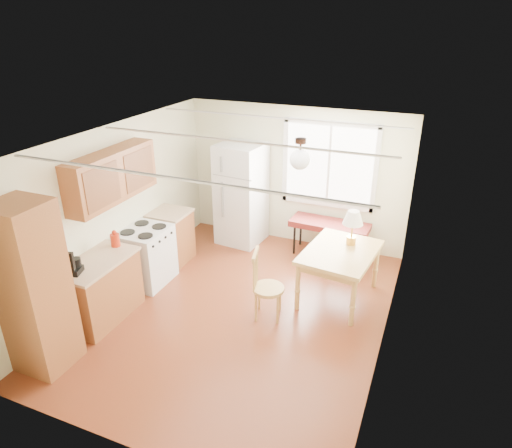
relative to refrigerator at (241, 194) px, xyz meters
The scene contains 11 objects.
room_shell 2.33m from the refrigerator, 66.97° to the right, with size 4.60×5.60×2.62m.
kitchen_run 2.87m from the refrigerator, 106.47° to the right, with size 0.65×3.40×2.20m.
window_unit 1.66m from the refrigerator, 13.28° to the left, with size 1.64×0.05×1.51m.
pendant_light 2.69m from the refrigerator, 47.05° to the right, with size 0.26×0.26×0.40m.
refrigerator is the anchor object (origin of this frame).
bench 1.70m from the refrigerator, ahead, with size 1.38×0.56×0.63m.
dining_table 2.46m from the refrigerator, 30.22° to the right, with size 1.09×1.37×0.79m.
chair 2.46m from the refrigerator, 59.40° to the right, with size 0.47×0.46×1.00m.
table_lamp 2.42m from the refrigerator, 23.59° to the right, with size 0.30×0.30×0.53m.
coffee_maker 3.45m from the refrigerator, 103.74° to the right, with size 0.22×0.26×0.34m.
kettle 2.65m from the refrigerator, 108.02° to the right, with size 0.13×0.13×0.25m.
Camera 1 is at (2.31, -4.95, 3.86)m, focal length 32.00 mm.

